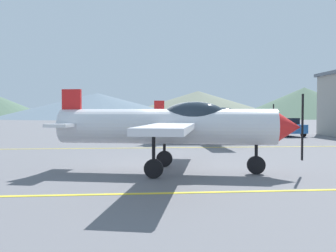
{
  "coord_description": "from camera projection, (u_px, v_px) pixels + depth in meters",
  "views": [
    {
      "loc": [
        -1.49,
        -13.2,
        2.05
      ],
      "look_at": [
        0.57,
        10.0,
        1.2
      ],
      "focal_mm": 37.78,
      "sensor_mm": 36.0,
      "label": 1
    }
  ],
  "objects": [
    {
      "name": "hill_centerleft",
      "position": [
        97.0,
        106.0,
        138.12
      ],
      "size": [
        76.9,
        76.9,
        9.9
      ],
      "primitive_type": "cone",
      "color": "slate",
      "rests_on": "ground_plane"
    },
    {
      "name": "airplane_far",
      "position": [
        123.0,
        117.0,
        33.93
      ],
      "size": [
        8.47,
        9.71,
        2.9
      ],
      "color": "silver",
      "rests_on": "ground_plane"
    },
    {
      "name": "ground_plane",
      "position": [
        176.0,
        167.0,
        13.34
      ],
      "size": [
        400.0,
        400.0,
        0.0
      ],
      "primitive_type": "plane",
      "color": "slate"
    },
    {
      "name": "apron_line_far",
      "position": [
        162.0,
        148.0,
        20.82
      ],
      "size": [
        80.0,
        0.16,
        0.01
      ],
      "primitive_type": "cube",
      "color": "yellow",
      "rests_on": "ground_plane"
    },
    {
      "name": "apron_line_near",
      "position": [
        195.0,
        193.0,
        9.08
      ],
      "size": [
        80.0,
        0.16,
        0.01
      ],
      "primitive_type": "cube",
      "color": "yellow",
      "rests_on": "ground_plane"
    },
    {
      "name": "airplane_mid",
      "position": [
        213.0,
        119.0,
        24.24
      ],
      "size": [
        8.38,
        9.66,
        2.9
      ],
      "color": "white",
      "rests_on": "ground_plane"
    },
    {
      "name": "hill_right",
      "position": [
        304.0,
        103.0,
        135.62
      ],
      "size": [
        55.03,
        55.03,
        11.94
      ],
      "primitive_type": "cone",
      "color": "#4C6651",
      "rests_on": "ground_plane"
    },
    {
      "name": "car_sedan",
      "position": [
        285.0,
        127.0,
        31.59
      ],
      "size": [
        2.36,
        4.46,
        1.62
      ],
      "color": "#3372BF",
      "rests_on": "ground_plane"
    },
    {
      "name": "hill_centerright",
      "position": [
        198.0,
        104.0,
        171.98
      ],
      "size": [
        82.95,
        82.95,
        12.79
      ],
      "primitive_type": "cone",
      "color": "slate",
      "rests_on": "ground_plane"
    },
    {
      "name": "airplane_near",
      "position": [
        175.0,
        125.0,
        12.16
      ],
      "size": [
        8.49,
        9.67,
        2.9
      ],
      "color": "silver",
      "rests_on": "ground_plane"
    }
  ]
}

